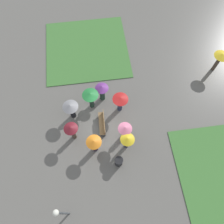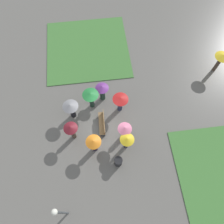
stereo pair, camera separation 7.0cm
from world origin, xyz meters
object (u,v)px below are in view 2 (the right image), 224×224
Objects in this scene: crowd_person_green at (91,97)px; crowd_person_purple at (102,90)px; crowd_person_maroon at (72,130)px; park_bench at (103,123)px; trash_bin at (118,162)px; crowd_person_orange at (94,143)px; crowd_person_yellow at (127,141)px; lamp_post at (60,213)px; crowd_person_red at (120,101)px; crowd_person_grey at (71,108)px; crowd_person_pink at (125,130)px; lone_walker_far_path at (221,58)px.

crowd_person_green reaches higher than crowd_person_purple.
park_bench is at bearing -45.01° from crowd_person_maroon.
crowd_person_orange is (-1.23, -1.49, 0.79)m from trash_bin.
crowd_person_purple is at bearing 176.07° from park_bench.
crowd_person_green is 2.82m from crowd_person_maroon.
crowd_person_yellow is at bearing 174.85° from crowd_person_purple.
trash_bin is 2.08m from crowd_person_orange.
park_bench is at bearing -165.77° from trash_bin.
crowd_person_red is at bearing 148.29° from lamp_post.
crowd_person_green is at bearing 163.82° from lamp_post.
crowd_person_maroon is at bearing -34.21° from crowd_person_yellow.
crowd_person_yellow is 2.21m from crowd_person_orange.
park_bench is 2.03m from crowd_person_orange.
trash_bin is 5.35m from crowd_person_purple.
trash_bin is 3.83m from crowd_person_maroon.
crowd_person_grey is at bearing -54.82° from crowd_person_yellow.
crowd_person_green is 1.04× the size of crowd_person_pink.
crowd_person_grey is 0.92× the size of lone_walker_far_path.
crowd_person_grey is (-4.04, -2.88, 0.80)m from trash_bin.
lone_walker_far_path is (-4.52, 12.04, 0.19)m from crowd_person_maroon.
lone_walker_far_path is (-5.62, 10.61, 0.27)m from crowd_person_orange.
lone_walker_far_path is (-4.96, 8.45, 0.27)m from crowd_person_pink.
park_bench is 0.97× the size of crowd_person_green.
crowd_person_red is at bearing 160.09° from crowd_person_pink.
crowd_person_orange is (1.72, -0.74, 0.77)m from park_bench.
crowd_person_maroon reaches higher than park_bench.
trash_bin is at bearing 131.51° from crowd_person_grey.
lamp_post is at bearing 26.19° from crowd_person_yellow.
crowd_person_orange is at bearing -129.53° from trash_bin.
crowd_person_purple is 3.59m from crowd_person_pink.
lamp_post is 4.93m from trash_bin.
park_bench is 1.04× the size of crowd_person_grey.
crowd_person_pink is at bearing 55.30° from park_bench.
crowd_person_yellow is (3.58, 2.11, -0.09)m from crowd_person_green.
park_bench is at bearing -18.88° from lone_walker_far_path.
park_bench is 2.40m from crowd_person_maroon.
crowd_person_pink is (-1.89, 0.67, 0.78)m from trash_bin.
crowd_person_yellow reaches higher than park_bench.
crowd_person_yellow is (1.81, 1.46, 0.85)m from park_bench.
crowd_person_maroon is at bearing 140.33° from crowd_person_orange.
crowd_person_grey is at bearing -140.34° from crowd_person_pink.
park_bench is at bearing 152.48° from crowd_person_purple.
crowd_person_grey is at bearing 141.24° from crowd_person_red.
lamp_post is 2.17× the size of crowd_person_grey.
crowd_person_green is at bearing -75.39° from crowd_person_yellow.
trash_bin is at bearing 41.83° from crowd_person_yellow.
lamp_post is (5.68, -2.81, 2.04)m from park_bench.
crowd_person_yellow is 0.97× the size of crowd_person_orange.
crowd_person_green is 1.06× the size of crowd_person_red.
trash_bin is 11.46m from lone_walker_far_path.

